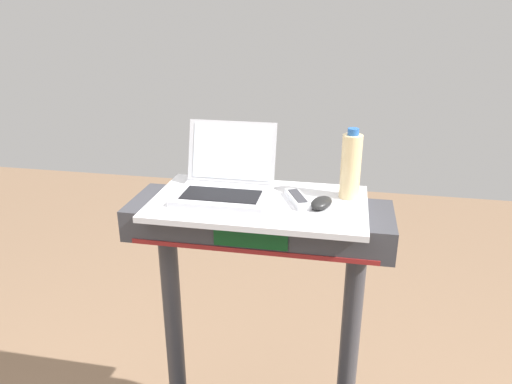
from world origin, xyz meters
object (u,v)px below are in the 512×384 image
laptop (226,181)px  computer_mouse (321,203)px  tv_remote (298,199)px  water_bottle (351,166)px

laptop → computer_mouse: bearing=-13.2°
computer_mouse → tv_remote: 0.09m
laptop → computer_mouse: size_ratio=3.19×
computer_mouse → water_bottle: size_ratio=0.41×
laptop → tv_remote: bearing=-8.6°
water_bottle → tv_remote: water_bottle is taller
laptop → water_bottle: 0.43m
laptop → tv_remote: laptop is taller
computer_mouse → tv_remote: size_ratio=0.61×
water_bottle → tv_remote: 0.21m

